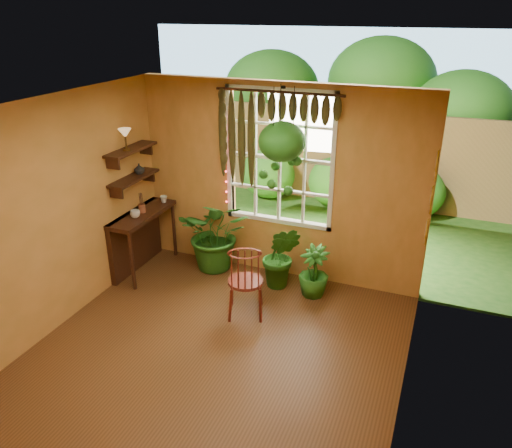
{
  "coord_description": "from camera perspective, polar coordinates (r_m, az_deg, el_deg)",
  "views": [
    {
      "loc": [
        2.1,
        -3.82,
        3.57
      ],
      "look_at": [
        0.11,
        1.15,
        1.22
      ],
      "focal_mm": 35.0,
      "sensor_mm": 36.0,
      "label": 1
    }
  ],
  "objects": [
    {
      "name": "shelf_lower",
      "position": [
        7.06,
        -13.78,
        5.13
      ],
      "size": [
        0.25,
        0.9,
        0.04
      ],
      "primitive_type": "cube",
      "color": "#3A1C0F",
      "rests_on": "wall_left"
    },
    {
      "name": "wall_plates",
      "position": [
        5.96,
        19.35,
        2.54
      ],
      "size": [
        0.04,
        0.32,
        1.1
      ],
      "primitive_type": null,
      "color": "beige",
      "rests_on": "wall_right"
    },
    {
      "name": "cup_b",
      "position": [
        7.48,
        -10.5,
        2.8
      ],
      "size": [
        0.14,
        0.14,
        0.1
      ],
      "primitive_type": "imported",
      "rotation": [
        0.0,
        0.0,
        0.41
      ],
      "color": "beige",
      "rests_on": "counter_ledge"
    },
    {
      "name": "hanging_basket",
      "position": [
        6.29,
        2.97,
        8.67
      ],
      "size": [
        0.59,
        0.59,
        1.34
      ],
      "color": "black",
      "rests_on": "ceiling"
    },
    {
      "name": "string_lights",
      "position": [
        6.9,
        -3.53,
        8.38
      ],
      "size": [
        0.03,
        0.03,
        1.54
      ],
      "primitive_type": null,
      "color": "#FF2633",
      "rests_on": "window"
    },
    {
      "name": "tiffany_lamp",
      "position": [
        6.8,
        -14.75,
        9.87
      ],
      "size": [
        0.17,
        0.17,
        0.29
      ],
      "color": "brown",
      "rests_on": "shelf_upper"
    },
    {
      "name": "brush_jar",
      "position": [
        7.15,
        -12.96,
        2.37
      ],
      "size": [
        0.1,
        0.1,
        0.36
      ],
      "color": "brown",
      "rests_on": "counter_ledge"
    },
    {
      "name": "backyard",
      "position": [
        11.09,
        11.92,
        11.31
      ],
      "size": [
        14.0,
        10.0,
        12.0
      ],
      "color": "#1B4F16",
      "rests_on": "ground"
    },
    {
      "name": "window",
      "position": [
        6.72,
        2.74,
        7.53
      ],
      "size": [
        1.52,
        0.1,
        1.86
      ],
      "color": "white",
      "rests_on": "wall_back"
    },
    {
      "name": "windsor_chair",
      "position": [
        6.2,
        -1.2,
        -7.68
      ],
      "size": [
        0.56,
        0.58,
        1.16
      ],
      "rotation": [
        0.0,
        0.0,
        0.38
      ],
      "color": "maroon",
      "rests_on": "floor"
    },
    {
      "name": "ceiling",
      "position": [
        4.45,
        -6.99,
        12.29
      ],
      "size": [
        4.5,
        4.5,
        0.0
      ],
      "primitive_type": "plane",
      "rotation": [
        3.14,
        0.0,
        0.0
      ],
      "color": "silver",
      "rests_on": "wall_back"
    },
    {
      "name": "valance_vine",
      "position": [
        6.5,
        1.76,
        12.23
      ],
      "size": [
        1.7,
        0.12,
        1.1
      ],
      "color": "#3A1C0F",
      "rests_on": "window"
    },
    {
      "name": "wall_back",
      "position": [
        6.8,
        2.6,
        4.63
      ],
      "size": [
        4.0,
        0.0,
        4.0
      ],
      "primitive_type": "plane",
      "rotation": [
        1.57,
        0.0,
        0.0
      ],
      "color": "#D79449",
      "rests_on": "floor"
    },
    {
      "name": "shelf_vase",
      "position": [
        7.14,
        -13.21,
        6.16
      ],
      "size": [
        0.16,
        0.16,
        0.15
      ],
      "primitive_type": "imported",
      "rotation": [
        0.0,
        0.0,
        0.13
      ],
      "color": "#B2AD99",
      "rests_on": "shelf_lower"
    },
    {
      "name": "potted_plant_mid",
      "position": [
        6.75,
        2.88,
        -3.72
      ],
      "size": [
        0.54,
        0.45,
        0.93
      ],
      "primitive_type": "imported",
      "rotation": [
        0.0,
        0.0,
        0.07
      ],
      "color": "#1F4A13",
      "rests_on": "floor"
    },
    {
      "name": "cup_a",
      "position": [
        7.02,
        -13.65,
        1.13
      ],
      "size": [
        0.14,
        0.14,
        0.11
      ],
      "primitive_type": "imported",
      "rotation": [
        0.0,
        0.0,
        0.03
      ],
      "color": "silver",
      "rests_on": "counter_ledge"
    },
    {
      "name": "wall_left",
      "position": [
        6.03,
        -23.32,
        0.08
      ],
      "size": [
        0.0,
        4.5,
        4.5
      ],
      "primitive_type": "plane",
      "rotation": [
        1.57,
        0.0,
        1.57
      ],
      "color": "#D79449",
      "rests_on": "floor"
    },
    {
      "name": "shelf_upper",
      "position": [
        6.95,
        -14.1,
        8.26
      ],
      "size": [
        0.25,
        0.9,
        0.04
      ],
      "primitive_type": "cube",
      "color": "#3A1C0F",
      "rests_on": "wall_left"
    },
    {
      "name": "counter_ledge",
      "position": [
        7.39,
        -13.37,
        -1.09
      ],
      "size": [
        0.4,
        1.2,
        0.9
      ],
      "color": "#3A1C0F",
      "rests_on": "floor"
    },
    {
      "name": "floor",
      "position": [
        5.63,
        -5.6,
        -15.73
      ],
      "size": [
        4.5,
        4.5,
        0.0
      ],
      "primitive_type": "plane",
      "color": "brown",
      "rests_on": "ground"
    },
    {
      "name": "potted_plant_left",
      "position": [
        7.21,
        -4.51,
        -1.05
      ],
      "size": [
        1.18,
        1.08,
        1.11
      ],
      "primitive_type": "imported",
      "rotation": [
        0.0,
        0.0,
        0.24
      ],
      "color": "#1F4A13",
      "rests_on": "floor"
    },
    {
      "name": "wall_right",
      "position": [
        4.42,
        17.65,
        -7.66
      ],
      "size": [
        0.0,
        4.5,
        4.5
      ],
      "primitive_type": "plane",
      "rotation": [
        1.57,
        0.0,
        -1.57
      ],
      "color": "#D79449",
      "rests_on": "floor"
    },
    {
      "name": "potted_plant_right",
      "position": [
        6.64,
        6.63,
        -5.39
      ],
      "size": [
        0.51,
        0.51,
        0.71
      ],
      "primitive_type": "imported",
      "rotation": [
        0.0,
        0.0,
        -0.33
      ],
      "color": "#1F4A13",
      "rests_on": "floor"
    }
  ]
}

